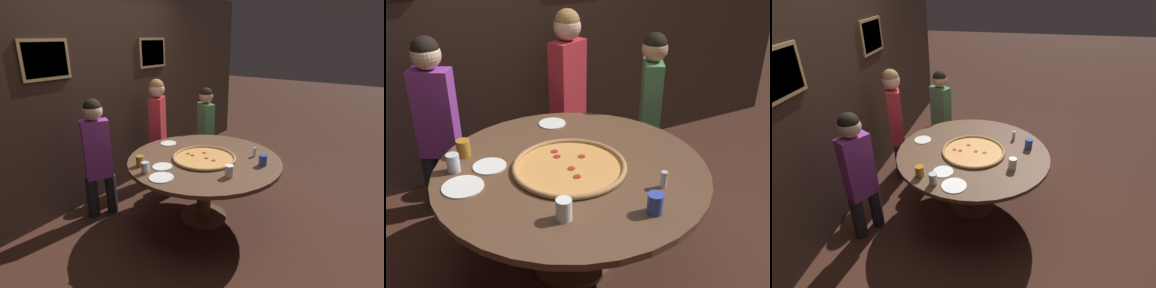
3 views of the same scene
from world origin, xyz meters
TOP-DOWN VIEW (x-y plane):
  - ground_plane at (0.00, 0.00)m, footprint 24.00×24.00m
  - back_wall at (0.00, 1.41)m, footprint 6.40×0.08m
  - dining_table at (0.00, 0.00)m, footprint 1.62×1.62m
  - giant_pizza at (-0.02, -0.01)m, footprint 0.68×0.68m
  - drink_cup_far_right at (-0.25, -0.43)m, footprint 0.08×0.08m
  - drink_cup_near_right at (0.17, -0.59)m, footprint 0.08×0.08m
  - drink_cup_centre_back at (-0.63, 0.27)m, footprint 0.08×0.08m
  - drink_cup_by_shaker at (-0.53, 0.43)m, footprint 0.08×0.08m
  - white_plate_beside_cup at (-0.62, 0.08)m, footprint 0.23×0.23m
  - white_plate_right_side at (-0.43, 0.23)m, footprint 0.20×0.20m
  - white_plate_left_side at (0.15, 0.61)m, footprint 0.19×0.19m
  - condiment_shaker at (0.35, -0.42)m, footprint 0.04×0.04m
  - diner_far_left at (1.01, 0.60)m, footprint 0.27×0.34m
  - diner_side_left at (-0.58, 1.02)m, footprint 0.36×0.28m
  - diner_far_right at (0.50, 1.06)m, footprint 0.38×0.27m

SIDE VIEW (x-z plane):
  - ground_plane at x=0.00m, z-range 0.00..0.00m
  - dining_table at x=0.00m, z-range 0.24..0.98m
  - diner_far_left at x=1.01m, z-range 0.09..1.39m
  - white_plate_beside_cup at x=-0.62m, z-range 0.74..0.75m
  - white_plate_right_side at x=-0.43m, z-range 0.74..0.75m
  - white_plate_left_side at x=0.15m, z-range 0.74..0.75m
  - giant_pizza at x=-0.02m, z-range 0.74..0.77m
  - diner_side_left at x=-0.58m, z-range 0.09..1.46m
  - condiment_shaker at x=0.35m, z-range 0.74..0.84m
  - drink_cup_by_shaker at x=-0.53m, z-range 0.74..0.85m
  - drink_cup_near_right at x=0.17m, z-range 0.74..0.85m
  - drink_cup_centre_back at x=-0.63m, z-range 0.74..0.85m
  - drink_cup_far_right at x=-0.25m, z-range 0.74..0.85m
  - diner_far_right at x=0.50m, z-range 0.10..1.54m
  - back_wall at x=0.00m, z-range 0.00..2.60m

